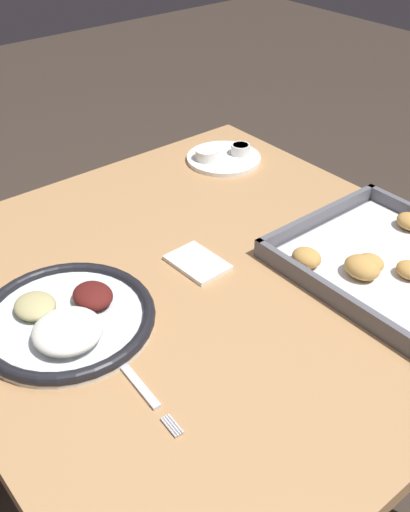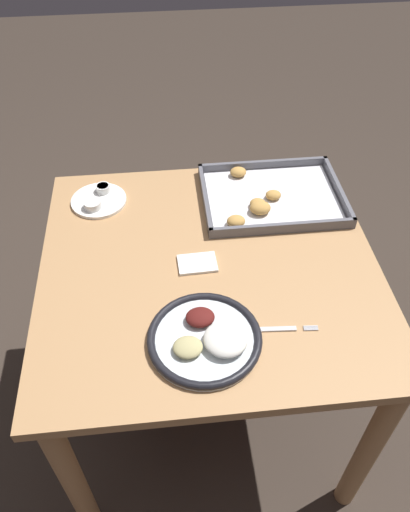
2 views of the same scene
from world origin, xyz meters
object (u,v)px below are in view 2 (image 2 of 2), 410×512
(dinner_plate, at_px, (206,338))
(napkin, at_px, (197,264))
(saucer_plate, at_px, (98,200))
(baking_tray, at_px, (269,197))
(fork, at_px, (271,329))

(dinner_plate, distance_m, napkin, 0.25)
(saucer_plate, height_order, baking_tray, baking_tray)
(saucer_plate, height_order, napkin, saucer_plate)
(dinner_plate, height_order, baking_tray, dinner_plate)
(napkin, bearing_deg, fork, -56.44)
(baking_tray, xyz_separation_m, napkin, (-0.24, -0.25, -0.01))
(napkin, bearing_deg, saucer_plate, 133.17)
(fork, height_order, napkin, napkin)
(dinner_plate, xyz_separation_m, napkin, (0.00, 0.25, -0.01))
(fork, relative_size, saucer_plate, 1.22)
(dinner_plate, bearing_deg, fork, 6.02)
(dinner_plate, relative_size, napkin, 2.54)
(fork, bearing_deg, saucer_plate, 133.04)
(saucer_plate, bearing_deg, napkin, -46.83)
(fork, height_order, saucer_plate, saucer_plate)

